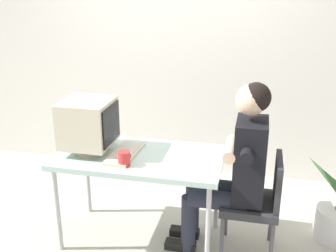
{
  "coord_description": "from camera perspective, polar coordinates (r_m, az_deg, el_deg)",
  "views": [
    {
      "loc": [
        0.84,
        -2.73,
        2.0
      ],
      "look_at": [
        0.22,
        0.0,
        0.99
      ],
      "focal_mm": 43.93,
      "sensor_mm": 36.0,
      "label": 1
    }
  ],
  "objects": [
    {
      "name": "keyboard",
      "position": [
        3.13,
        -5.98,
        -3.72
      ],
      "size": [
        0.2,
        0.46,
        0.03
      ],
      "color": "beige",
      "rests_on": "desk"
    },
    {
      "name": "crt_monitor",
      "position": [
        3.16,
        -10.96,
        0.37
      ],
      "size": [
        0.37,
        0.39,
        0.41
      ],
      "color": "beige",
      "rests_on": "desk"
    },
    {
      "name": "wall_back",
      "position": [
        4.2,
        5.43,
        12.96
      ],
      "size": [
        8.0,
        0.1,
        3.0
      ],
      "primitive_type": "cube",
      "color": "silver",
      "rests_on": "ground_plane"
    },
    {
      "name": "person_seated",
      "position": [
        3.03,
        9.32,
        -5.18
      ],
      "size": [
        0.72,
        0.54,
        1.34
      ],
      "color": "black",
      "rests_on": "ground_plane"
    },
    {
      "name": "desk_mug",
      "position": [
        2.94,
        -6.09,
        -4.48
      ],
      "size": [
        0.09,
        0.1,
        0.11
      ],
      "color": "red",
      "rests_on": "desk"
    },
    {
      "name": "office_chair",
      "position": [
        3.15,
        12.35,
        -9.86
      ],
      "size": [
        0.41,
        0.41,
        0.8
      ],
      "color": "#4C4C51",
      "rests_on": "ground_plane"
    },
    {
      "name": "ground_plane",
      "position": [
        3.49,
        -3.67,
        -15.14
      ],
      "size": [
        12.0,
        12.0,
        0.0
      ],
      "primitive_type": "plane",
      "color": "#B2ADA3"
    },
    {
      "name": "desk",
      "position": [
        3.15,
        -3.94,
        -4.91
      ],
      "size": [
        1.26,
        0.68,
        0.74
      ],
      "color": "#B7B7BC",
      "rests_on": "ground_plane"
    }
  ]
}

